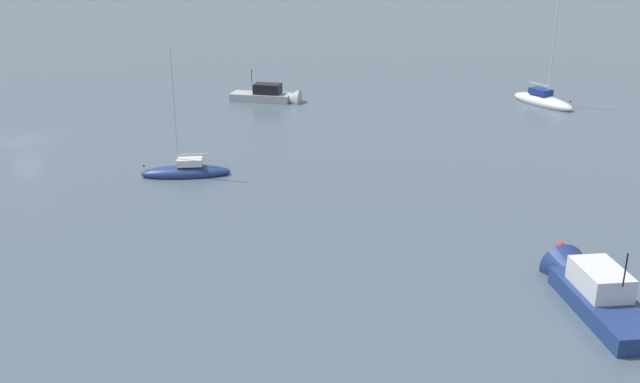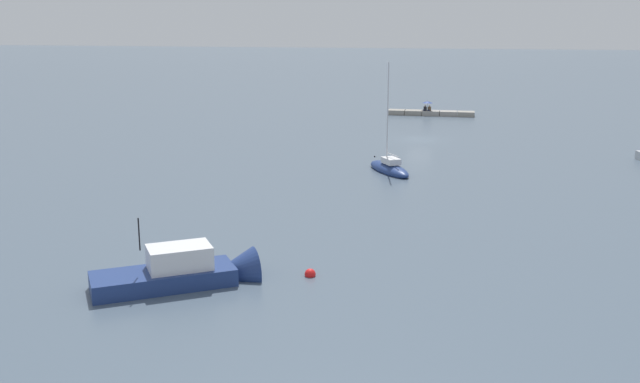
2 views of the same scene
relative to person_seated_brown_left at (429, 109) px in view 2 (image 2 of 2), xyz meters
name	(u,v)px [view 2 (image 2 of 2)]	position (x,y,z in m)	size (l,w,h in m)	color
ground_plane	(420,139)	(-0.23, 19.84, -0.88)	(500.00, 500.00, 0.00)	#475666
seawall_pier	(431,113)	(-0.23, -0.22, -0.57)	(11.32, 1.93, 0.63)	gray
person_seated_brown_left	(429,109)	(0.00, 0.00, 0.00)	(0.48, 0.66, 0.73)	#1E2333
person_seated_dark_right	(425,109)	(0.56, -0.08, 0.00)	(0.48, 0.66, 0.73)	#1E2333
umbrella_open_navy	(428,102)	(0.26, -0.24, 0.87)	(1.39, 1.39, 1.30)	black
sailboat_navy_outer	(389,168)	(1.00, 37.24, -0.57)	(4.86, 6.20, 9.30)	navy
motorboat_navy_far	(191,274)	(7.34, 65.05, -0.42)	(7.85, 6.29, 4.39)	navy
mooring_buoy_far	(310,274)	(1.96, 62.86, -0.78)	(0.55, 0.55, 0.55)	red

